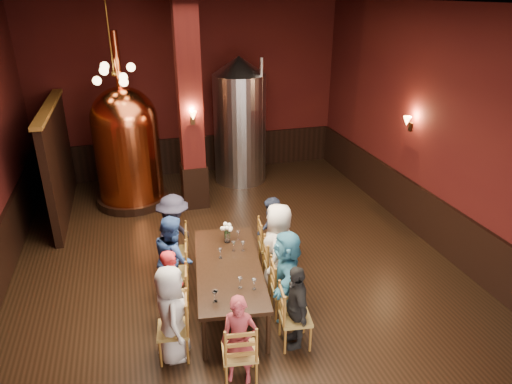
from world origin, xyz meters
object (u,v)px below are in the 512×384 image
object	(u,v)px
steel_vessel	(240,121)
person_2	(174,258)
person_0	(172,314)
rose_vase	(227,230)
person_1	(173,288)
copper_kettle	(127,145)
dining_table	(229,269)

from	to	relation	value
steel_vessel	person_2	bearing A→B (deg)	-115.71
person_0	rose_vase	bearing A→B (deg)	-33.51
person_0	person_1	size ratio (longest dim) A/B	1.11
copper_kettle	steel_vessel	xyz separation A→B (m)	(2.83, 0.70, 0.18)
dining_table	person_2	distance (m)	0.91
person_1	steel_vessel	distance (m)	5.94
copper_kettle	person_1	bearing A→B (deg)	-84.25
person_1	steel_vessel	world-z (taller)	steel_vessel
person_0	steel_vessel	xyz separation A→B (m)	(2.45, 6.03, 0.90)
dining_table	person_2	bearing A→B (deg)	158.78
person_0	person_2	xyz separation A→B (m)	(0.18, 1.32, 0.03)
person_2	rose_vase	size ratio (longest dim) A/B	4.19
dining_table	rose_vase	distance (m)	0.79
person_1	copper_kettle	world-z (taller)	copper_kettle
person_0	steel_vessel	size ratio (longest dim) A/B	0.44
person_2	copper_kettle	size ratio (longest dim) A/B	0.38
dining_table	person_1	bearing A→B (deg)	-158.78
person_2	steel_vessel	world-z (taller)	steel_vessel
steel_vessel	person_1	bearing A→B (deg)	-113.71
person_0	person_2	distance (m)	1.33
dining_table	person_0	bearing A→B (deg)	-130.36
copper_kettle	person_2	bearing A→B (deg)	-82.09
dining_table	rose_vase	bearing A→B (deg)	86.52
steel_vessel	dining_table	bearing A→B (deg)	-105.93
steel_vessel	rose_vase	bearing A→B (deg)	-106.68
person_0	copper_kettle	bearing A→B (deg)	5.58
person_1	rose_vase	size ratio (longest dim) A/B	3.60
person_0	rose_vase	distance (m)	1.96
person_1	person_2	size ratio (longest dim) A/B	0.86
person_1	copper_kettle	distance (m)	4.76
rose_vase	dining_table	bearing A→B (deg)	-101.10
dining_table	copper_kettle	distance (m)	4.71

